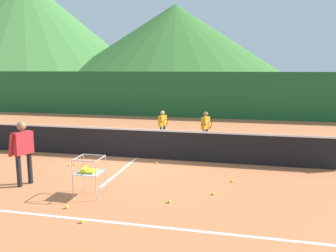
# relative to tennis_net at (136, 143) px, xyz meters

# --- Properties ---
(ground_plane) EXTENTS (120.00, 120.00, 0.00)m
(ground_plane) POSITION_rel_tennis_net_xyz_m (0.00, 0.00, -0.50)
(ground_plane) COLOR #C67042
(line_baseline_near) EXTENTS (12.09, 0.08, 0.01)m
(line_baseline_near) POSITION_rel_tennis_net_xyz_m (0.00, -4.67, -0.50)
(line_baseline_near) COLOR white
(line_baseline_near) RESTS_ON ground
(line_baseline_far) EXTENTS (12.09, 0.08, 0.01)m
(line_baseline_far) POSITION_rel_tennis_net_xyz_m (0.00, 4.65, -0.50)
(line_baseline_far) COLOR white
(line_baseline_far) RESTS_ON ground
(line_sideline_east) EXTENTS (0.08, 9.32, 0.01)m
(line_sideline_east) POSITION_rel_tennis_net_xyz_m (6.04, 0.00, -0.50)
(line_sideline_east) COLOR white
(line_sideline_east) RESTS_ON ground
(line_service_center) EXTENTS (0.08, 5.87, 0.01)m
(line_service_center) POSITION_rel_tennis_net_xyz_m (0.00, 0.00, -0.50)
(line_service_center) COLOR white
(line_service_center) RESTS_ON ground
(tennis_net) EXTENTS (12.67, 0.08, 1.05)m
(tennis_net) POSITION_rel_tennis_net_xyz_m (0.00, 0.00, 0.00)
(tennis_net) COLOR #333338
(tennis_net) RESTS_ON ground
(instructor) EXTENTS (0.46, 0.81, 1.62)m
(instructor) POSITION_rel_tennis_net_xyz_m (-1.93, -3.12, 0.47)
(instructor) COLOR black
(instructor) RESTS_ON ground
(student_0) EXTENTS (0.41, 0.68, 1.21)m
(student_0) POSITION_rel_tennis_net_xyz_m (0.18, 2.91, 0.23)
(student_0) COLOR navy
(student_0) RESTS_ON ground
(student_1) EXTENTS (0.41, 0.70, 1.29)m
(student_1) POSITION_rel_tennis_net_xyz_m (1.98, 2.41, 0.27)
(student_1) COLOR navy
(student_1) RESTS_ON ground
(ball_cart) EXTENTS (0.58, 0.58, 0.90)m
(ball_cart) POSITION_rel_tennis_net_xyz_m (-0.03, -3.44, 0.09)
(ball_cart) COLOR #B7B7BC
(ball_cart) RESTS_ON ground
(tennis_ball_0) EXTENTS (0.07, 0.07, 0.07)m
(tennis_ball_0) POSITION_rel_tennis_net_xyz_m (-0.16, -4.26, -0.47)
(tennis_ball_0) COLOR yellow
(tennis_ball_0) RESTS_ON ground
(tennis_ball_1) EXTENTS (0.07, 0.07, 0.07)m
(tennis_ball_1) POSITION_rel_tennis_net_xyz_m (0.82, -0.57, -0.47)
(tennis_ball_1) COLOR yellow
(tennis_ball_1) RESTS_ON ground
(tennis_ball_3) EXTENTS (0.07, 0.07, 0.07)m
(tennis_ball_3) POSITION_rel_tennis_net_xyz_m (2.76, -2.80, -0.47)
(tennis_ball_3) COLOR yellow
(tennis_ball_3) RESTS_ON ground
(tennis_ball_5) EXTENTS (0.07, 0.07, 0.07)m
(tennis_ball_5) POSITION_rel_tennis_net_xyz_m (3.15, -1.77, -0.47)
(tennis_ball_5) COLOR yellow
(tennis_ball_5) RESTS_ON ground
(tennis_ball_6) EXTENTS (0.07, 0.07, 0.07)m
(tennis_ball_6) POSITION_rel_tennis_net_xyz_m (-1.57, -1.22, -0.47)
(tennis_ball_6) COLOR yellow
(tennis_ball_6) RESTS_ON ground
(tennis_ball_7) EXTENTS (0.07, 0.07, 0.07)m
(tennis_ball_7) POSITION_rel_tennis_net_xyz_m (0.47, -4.82, -0.47)
(tennis_ball_7) COLOR yellow
(tennis_ball_7) RESTS_ON ground
(tennis_ball_8) EXTENTS (0.07, 0.07, 0.07)m
(tennis_ball_8) POSITION_rel_tennis_net_xyz_m (-0.71, -1.91, -0.47)
(tennis_ball_8) COLOR yellow
(tennis_ball_8) RESTS_ON ground
(tennis_ball_9) EXTENTS (0.07, 0.07, 0.07)m
(tennis_ball_9) POSITION_rel_tennis_net_xyz_m (-1.69, -1.35, -0.47)
(tennis_ball_9) COLOR yellow
(tennis_ball_9) RESTS_ON ground
(tennis_ball_10) EXTENTS (0.07, 0.07, 0.07)m
(tennis_ball_10) POSITION_rel_tennis_net_xyz_m (1.87, -3.49, -0.47)
(tennis_ball_10) COLOR yellow
(tennis_ball_10) RESTS_ON ground
(windscreen_fence) EXTENTS (26.59, 0.08, 2.71)m
(windscreen_fence) POSITION_rel_tennis_net_xyz_m (0.00, 9.61, 0.86)
(windscreen_fence) COLOR #1E5B2D
(windscreen_fence) RESTS_ON ground
(hill_0) EXTENTS (41.02, 41.02, 13.08)m
(hill_0) POSITION_rel_tennis_net_xyz_m (-8.14, 45.76, 6.04)
(hill_0) COLOR #38702D
(hill_0) RESTS_ON ground
(hill_1) EXTENTS (46.26, 46.26, 18.95)m
(hill_1) POSITION_rel_tennis_net_xyz_m (-35.16, 45.49, 8.97)
(hill_1) COLOR #427A38
(hill_1) RESTS_ON ground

